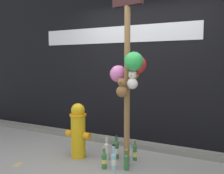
{
  "coord_description": "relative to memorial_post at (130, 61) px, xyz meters",
  "views": [
    {
      "loc": [
        1.67,
        -2.91,
        1.43
      ],
      "look_at": [
        -0.0,
        0.25,
        1.09
      ],
      "focal_mm": 41.78,
      "sensor_mm": 36.0,
      "label": 1
    }
  ],
  "objects": [
    {
      "name": "ground_plane",
      "position": [
        -0.25,
        -0.29,
        -1.45
      ],
      "size": [
        14.0,
        14.0,
        0.0
      ],
      "primitive_type": "plane",
      "color": "gray"
    },
    {
      "name": "building_wall",
      "position": [
        -0.25,
        1.29,
        0.22
      ],
      "size": [
        10.0,
        0.21,
        3.35
      ],
      "color": "black",
      "rests_on": "ground_plane"
    },
    {
      "name": "curb_strip",
      "position": [
        -0.25,
        0.77,
        -1.41
      ],
      "size": [
        8.0,
        0.12,
        0.08
      ],
      "primitive_type": "cube",
      "color": "slate",
      "rests_on": "ground_plane"
    },
    {
      "name": "memorial_post",
      "position": [
        0.0,
        0.0,
        0.0
      ],
      "size": [
        0.53,
        0.51,
        2.52
      ],
      "color": "olive",
      "rests_on": "ground_plane"
    },
    {
      "name": "fire_hydrant",
      "position": [
        -0.82,
        -0.05,
        -1.04
      ],
      "size": [
        0.41,
        0.25,
        0.82
      ],
      "color": "gold",
      "rests_on": "ground_plane"
    },
    {
      "name": "bottle_0",
      "position": [
        -0.26,
        -0.24,
        -1.34
      ],
      "size": [
        0.07,
        0.07,
        0.3
      ],
      "color": "#337038",
      "rests_on": "ground_plane"
    },
    {
      "name": "bottle_1",
      "position": [
        -0.03,
        0.06,
        -1.29
      ],
      "size": [
        0.06,
        0.06,
        0.4
      ],
      "color": "#93CCE0",
      "rests_on": "ground_plane"
    },
    {
      "name": "bottle_2",
      "position": [
        0.02,
        -0.14,
        -1.34
      ],
      "size": [
        0.07,
        0.07,
        0.28
      ],
      "color": "#337038",
      "rests_on": "ground_plane"
    },
    {
      "name": "bottle_3",
      "position": [
        -0.28,
        0.15,
        -1.31
      ],
      "size": [
        0.08,
        0.08,
        0.36
      ],
      "color": "#337038",
      "rests_on": "ground_plane"
    },
    {
      "name": "bottle_4",
      "position": [
        -0.15,
        -0.19,
        -1.33
      ],
      "size": [
        0.08,
        0.08,
        0.33
      ],
      "color": "#93CCE0",
      "rests_on": "ground_plane"
    },
    {
      "name": "bottle_5",
      "position": [
        -0.4,
        0.07,
        -1.31
      ],
      "size": [
        0.08,
        0.08,
        0.36
      ],
      "color": "silver",
      "rests_on": "ground_plane"
    },
    {
      "name": "bottle_6",
      "position": [
        -0.01,
        0.22,
        -1.33
      ],
      "size": [
        0.06,
        0.06,
        0.31
      ],
      "color": "#337038",
      "rests_on": "ground_plane"
    },
    {
      "name": "litter_0",
      "position": [
        -1.4,
        -0.7,
        -1.45
      ],
      "size": [
        0.13,
        0.17,
        0.01
      ],
      "primitive_type": "cube",
      "rotation": [
        0.0,
        0.0,
        1.78
      ],
      "color": "tan",
      "rests_on": "ground_plane"
    },
    {
      "name": "litter_1",
      "position": [
        -0.55,
        0.95,
        -1.45
      ],
      "size": [
        0.12,
        0.12,
        0.01
      ],
      "primitive_type": "cube",
      "rotation": [
        0.0,
        0.0,
        2.55
      ],
      "color": "#8C99B2",
      "rests_on": "ground_plane"
    },
    {
      "name": "litter_2",
      "position": [
        -0.28,
        0.57,
        -1.45
      ],
      "size": [
        0.17,
        0.17,
        0.01
      ],
      "primitive_type": "cube",
      "rotation": [
        0.0,
        0.0,
        2.56
      ],
      "color": "#8C99B2",
      "rests_on": "ground_plane"
    }
  ]
}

